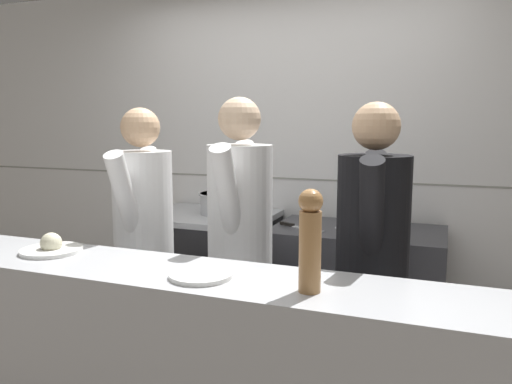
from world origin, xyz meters
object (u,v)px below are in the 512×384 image
object	(u,v)px
oven_range	(210,276)
chef_sous	(240,240)
stock_pot	(223,203)
plated_dish_main	(51,247)
mixing_bowl_steel	(352,221)
chefs_knife	(297,226)
chef_head_cook	(144,237)
chef_line	(372,260)
plated_dish_appetiser	(201,275)
pepper_mill	(310,239)

from	to	relation	value
oven_range	chef_sous	xyz separation A→B (m)	(0.55, -0.73, 0.48)
stock_pot	plated_dish_main	bearing A→B (deg)	-98.33
mixing_bowl_steel	stock_pot	bearing A→B (deg)	178.55
chefs_knife	chef_head_cook	bearing A→B (deg)	-135.85
stock_pot	chef_line	distance (m)	1.45
chef_head_cook	chef_sous	distance (m)	0.58
chef_head_cook	chef_sous	world-z (taller)	chef_sous
stock_pot	chef_head_cook	size ratio (longest dim) A/B	0.20
mixing_bowl_steel	chef_head_cook	size ratio (longest dim) A/B	0.13
plated_dish_appetiser	chef_head_cook	xyz separation A→B (m)	(-0.72, 0.70, -0.06)
chefs_knife	chef_line	bearing A→B (deg)	-51.41
plated_dish_main	pepper_mill	xyz separation A→B (m)	(1.25, -0.10, 0.17)
plated_dish_main	oven_range	bearing A→B (deg)	85.20
stock_pot	plated_dish_main	xyz separation A→B (m)	(-0.21, -1.42, -0.01)
pepper_mill	mixing_bowl_steel	bearing A→B (deg)	94.65
plated_dish_main	plated_dish_appetiser	bearing A→B (deg)	-6.27
stock_pot	plated_dish_appetiser	bearing A→B (deg)	-68.06
chef_sous	stock_pot	bearing A→B (deg)	114.21
oven_range	chef_sous	distance (m)	1.04
plated_dish_main	pepper_mill	distance (m)	1.26
stock_pot	pepper_mill	xyz separation A→B (m)	(1.04, -1.52, 0.16)
chefs_knife	plated_dish_main	world-z (taller)	plated_dish_main
chefs_knife	pepper_mill	world-z (taller)	pepper_mill
pepper_mill	plated_dish_appetiser	bearing A→B (deg)	179.01
plated_dish_main	mixing_bowl_steel	bearing A→B (deg)	51.10
stock_pot	plated_dish_appetiser	size ratio (longest dim) A/B	1.36
chef_sous	plated_dish_main	bearing A→B (deg)	-142.39
plated_dish_appetiser	mixing_bowl_steel	bearing A→B (deg)	78.17
stock_pot	plated_dish_appetiser	xyz separation A→B (m)	(0.61, -1.51, -0.02)
stock_pot	chefs_knife	xyz separation A→B (m)	(0.59, -0.13, -0.10)
plated_dish_appetiser	chef_sous	bearing A→B (deg)	101.34
stock_pot	mixing_bowl_steel	bearing A→B (deg)	-1.45
stock_pot	chef_head_cook	xyz separation A→B (m)	(-0.12, -0.81, -0.08)
mixing_bowl_steel	plated_dish_appetiser	xyz separation A→B (m)	(-0.31, -1.48, 0.04)
chefs_knife	pepper_mill	distance (m)	1.48
chefs_knife	pepper_mill	size ratio (longest dim) A/B	0.90
pepper_mill	chef_sous	xyz separation A→B (m)	(-0.58, 0.75, -0.22)
stock_pot	chef_line	size ratio (longest dim) A/B	0.20
mixing_bowl_steel	oven_range	bearing A→B (deg)	-179.27
chef_head_cook	chef_line	distance (m)	1.28
mixing_bowl_steel	chef_sous	xyz separation A→B (m)	(-0.46, -0.75, 0.01)
plated_dish_appetiser	chef_line	xyz separation A→B (m)	(0.56, 0.66, -0.06)
plated_dish_main	chef_sous	distance (m)	0.93
chef_head_cook	chef_line	bearing A→B (deg)	-10.12
mixing_bowl_steel	pepper_mill	bearing A→B (deg)	-85.35
oven_range	stock_pot	distance (m)	0.55
chef_head_cook	chef_line	xyz separation A→B (m)	(1.28, -0.04, 0.01)
stock_pot	chef_sous	distance (m)	0.90
plated_dish_appetiser	chefs_knife	bearing A→B (deg)	90.83
plated_dish_main	chef_sous	world-z (taller)	chef_sous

